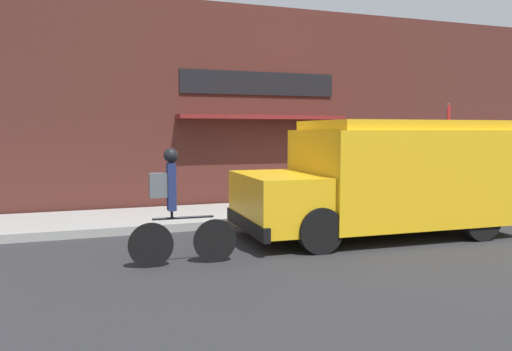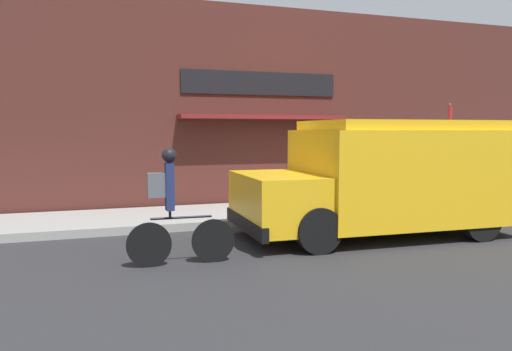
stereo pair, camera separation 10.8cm
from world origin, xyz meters
name	(u,v)px [view 1 (the left image)]	position (x,y,z in m)	size (l,w,h in m)	color
ground_plane	(322,222)	(0.00, 0.00, 0.00)	(70.00, 70.00, 0.00)	#2B2B2D
sidewalk	(299,210)	(0.00, 1.21, 0.08)	(28.00, 2.43, 0.17)	#999993
storefront	(278,108)	(-0.01, 2.59, 2.60)	(15.99, 0.81, 5.19)	#4C231E
school_bus	(387,176)	(0.61, -1.53, 1.13)	(5.29, 2.91, 2.20)	yellow
cyclist	(175,209)	(-3.67, -2.43, 0.85)	(1.63, 0.22, 1.76)	black
stop_sign_post	(447,137)	(3.74, 0.51, 1.85)	(0.45, 0.45, 2.53)	slate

